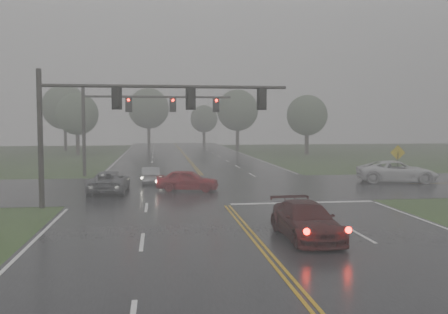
{
  "coord_description": "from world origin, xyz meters",
  "views": [
    {
      "loc": [
        -3.87,
        -13.55,
        4.71
      ],
      "look_at": [
        0.09,
        16.0,
        2.63
      ],
      "focal_mm": 40.0,
      "sensor_mm": 36.0,
      "label": 1
    }
  ],
  "objects": [
    {
      "name": "sedan_silver",
      "position": [
        -4.41,
        25.02,
        0.0
      ],
      "size": [
        1.5,
        3.88,
        1.26
      ],
      "primitive_type": "imported",
      "rotation": [
        0.0,
        0.0,
        3.19
      ],
      "color": "gray",
      "rests_on": "ground"
    },
    {
      "name": "car_grey",
      "position": [
        -7.08,
        20.37,
        0.0
      ],
      "size": [
        2.61,
        5.29,
        1.44
      ],
      "primitive_type": "imported",
      "rotation": [
        0.0,
        0.0,
        3.1
      ],
      "color": "#55575D",
      "rests_on": "ground"
    },
    {
      "name": "sedan_red",
      "position": [
        -1.82,
        20.46,
        0.0
      ],
      "size": [
        4.55,
        2.74,
        1.45
      ],
      "primitive_type": "imported",
      "rotation": [
        0.0,
        0.0,
        1.31
      ],
      "color": "#9F0E18",
      "rests_on": "ground"
    },
    {
      "name": "signal_gantry_near",
      "position": [
        -5.93,
        14.74,
        5.35
      ],
      "size": [
        13.87,
        0.33,
        7.61
      ],
      "color": "black",
      "rests_on": "ground"
    },
    {
      "name": "pickup_white",
      "position": [
        14.67,
        23.0,
        0.0
      ],
      "size": [
        6.53,
        3.97,
        1.69
      ],
      "primitive_type": "imported",
      "rotation": [
        0.0,
        0.0,
        1.37
      ],
      "color": "silver",
      "rests_on": "ground"
    },
    {
      "name": "tree_n_mid",
      "position": [
        -5.4,
        79.46,
        7.22
      ],
      "size": [
        7.47,
        7.47,
        10.97
      ],
      "color": "#362C23",
      "rests_on": "ground"
    },
    {
      "name": "tree_nw_a",
      "position": [
        -15.32,
        60.94,
        5.88
      ],
      "size": [
        6.09,
        6.09,
        8.95
      ],
      "color": "#362C23",
      "rests_on": "ground"
    },
    {
      "name": "main_road",
      "position": [
        0.0,
        20.0,
        0.0
      ],
      "size": [
        18.0,
        160.0,
        0.02
      ],
      "primitive_type": "cube",
      "color": "black",
      "rests_on": "ground"
    },
    {
      "name": "tree_n_far",
      "position": [
        5.63,
        88.03,
        5.39
      ],
      "size": [
        5.58,
        5.58,
        8.2
      ],
      "color": "#362C23",
      "rests_on": "ground"
    },
    {
      "name": "sedan_maroon",
      "position": [
        2.06,
        5.72,
        0.0
      ],
      "size": [
        2.18,
        5.05,
        1.45
      ],
      "primitive_type": "imported",
      "rotation": [
        0.0,
        0.0,
        0.03
      ],
      "color": "#34090A",
      "rests_on": "ground"
    },
    {
      "name": "stop_bar",
      "position": [
        4.5,
        14.4,
        0.0
      ],
      "size": [
        8.5,
        0.5,
        0.01
      ],
      "primitive_type": "cube",
      "color": "silver",
      "rests_on": "ground"
    },
    {
      "name": "cross_street",
      "position": [
        0.0,
        22.0,
        0.0
      ],
      "size": [
        120.0,
        14.0,
        0.02
      ],
      "primitive_type": "cube",
      "color": "black",
      "rests_on": "ground"
    },
    {
      "name": "tree_ne_a",
      "position": [
        9.44,
        68.77,
        6.67
      ],
      "size": [
        6.91,
        6.91,
        10.15
      ],
      "color": "#362C23",
      "rests_on": "ground"
    },
    {
      "name": "tree_nw_b",
      "position": [
        -18.96,
        71.78,
        7.17
      ],
      "size": [
        7.42,
        7.42,
        10.9
      ],
      "color": "#362C23",
      "rests_on": "ground"
    },
    {
      "name": "ground",
      "position": [
        0.0,
        0.0,
        0.0
      ],
      "size": [
        180.0,
        180.0,
        0.0
      ],
      "primitive_type": "plane",
      "color": "#2A411C",
      "rests_on": "ground"
    },
    {
      "name": "signal_gantry_far",
      "position": [
        -6.23,
        31.05,
        5.51
      ],
      "size": [
        13.05,
        0.4,
        7.88
      ],
      "color": "black",
      "rests_on": "ground"
    },
    {
      "name": "tree_e_near",
      "position": [
        17.72,
        56.74,
        5.7
      ],
      "size": [
        5.91,
        5.91,
        8.68
      ],
      "color": "#362C23",
      "rests_on": "ground"
    },
    {
      "name": "sign_diamond_east",
      "position": [
        15.15,
        23.91,
        1.95
      ],
      "size": [
        1.2,
        0.21,
        2.9
      ],
      "rotation": [
        0.0,
        0.0,
        -0.14
      ],
      "color": "black",
      "rests_on": "ground"
    }
  ]
}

